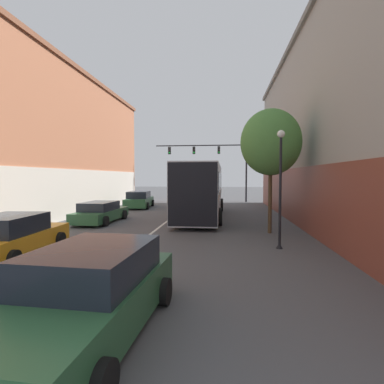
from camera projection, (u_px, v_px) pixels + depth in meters
lane_center_line at (169, 220)px, 18.72m from camera, size 0.14×48.21×0.01m
building_left_brick at (10, 137)px, 18.73m from camera, size 7.24×29.90×10.21m
bus at (202, 188)px, 20.02m from camera, size 2.83×11.39×3.47m
hatchback_foreground at (89, 295)px, 5.10m from camera, size 2.33×4.71×1.48m
parked_car_left_near at (101, 212)px, 17.74m from camera, size 2.11×4.65×1.23m
parked_car_left_mid at (11, 237)px, 10.13m from camera, size 2.30×4.61×1.42m
parked_car_left_far at (139, 200)px, 26.08m from camera, size 2.42×4.67×1.44m
traffic_signal_gantry at (215, 157)px, 32.20m from camera, size 9.88×0.36×6.39m
street_lamp at (280, 185)px, 11.15m from camera, size 0.28×0.28×4.43m
street_tree_near at (271, 142)px, 14.16m from camera, size 2.85×2.57×5.91m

